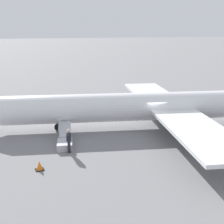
# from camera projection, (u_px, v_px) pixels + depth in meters

# --- Properties ---
(ground_plane) EXTENTS (600.00, 600.00, 0.00)m
(ground_plane) POSITION_uv_depth(u_px,v_px,m) (154.00, 127.00, 28.00)
(ground_plane) COLOR slate
(airplane_main) EXTENTS (31.66, 24.72, 6.44)m
(airplane_main) POSITION_uv_depth(u_px,v_px,m) (165.00, 106.00, 27.63)
(airplane_main) COLOR white
(airplane_main) RESTS_ON ground
(boarding_stairs) EXTENTS (2.06, 4.14, 1.63)m
(boarding_stairs) POSITION_uv_depth(u_px,v_px,m) (65.00, 141.00, 23.32)
(boarding_stairs) COLOR #B2B2B7
(boarding_stairs) RESTS_ON ground
(passenger) EXTENTS (0.41, 0.56, 1.74)m
(passenger) POSITION_uv_depth(u_px,v_px,m) (69.00, 139.00, 21.83)
(passenger) COLOR #23232D
(passenger) RESTS_ON ground
(traffic_cone_near_stairs) EXTENTS (0.53, 0.53, 0.59)m
(traffic_cone_near_stairs) POSITION_uv_depth(u_px,v_px,m) (39.00, 166.00, 19.31)
(traffic_cone_near_stairs) COLOR black
(traffic_cone_near_stairs) RESTS_ON ground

